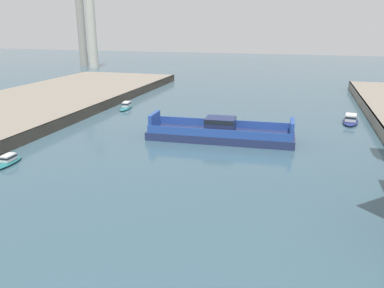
% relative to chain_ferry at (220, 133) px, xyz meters
% --- Properties ---
extents(chain_ferry, '(20.48, 6.69, 3.30)m').
position_rel_chain_ferry_xyz_m(chain_ferry, '(0.00, 0.00, 0.00)').
color(chain_ferry, navy).
rests_on(chain_ferry, ground).
extents(moored_boat_near_right, '(1.73, 4.92, 1.13)m').
position_rel_chain_ferry_xyz_m(moored_boat_near_right, '(-21.43, -16.61, -0.58)').
color(moored_boat_near_right, '#237075').
rests_on(moored_boat_near_right, ground).
extents(moored_boat_mid_right, '(3.26, 7.08, 1.54)m').
position_rel_chain_ferry_xyz_m(moored_boat_mid_right, '(18.51, 15.05, -0.43)').
color(moored_boat_mid_right, navy).
rests_on(moored_boat_mid_right, ground).
extents(moored_boat_far_right, '(2.42, 5.92, 1.27)m').
position_rel_chain_ferry_xyz_m(moored_boat_far_right, '(-21.58, 15.21, -0.53)').
color(moored_boat_far_right, '#237075').
rests_on(moored_boat_far_right, ground).
extents(smokestack_distant_a, '(3.62, 3.62, 32.60)m').
position_rel_chain_ferry_xyz_m(smokestack_distant_a, '(-63.56, 76.78, 16.32)').
color(smokestack_distant_a, beige).
rests_on(smokestack_distant_a, ground).
extents(smokestack_distant_b, '(3.20, 3.20, 28.76)m').
position_rel_chain_ferry_xyz_m(smokestack_distant_b, '(-70.77, 82.08, 14.38)').
color(smokestack_distant_b, '#9E998E').
rests_on(smokestack_distant_b, ground).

